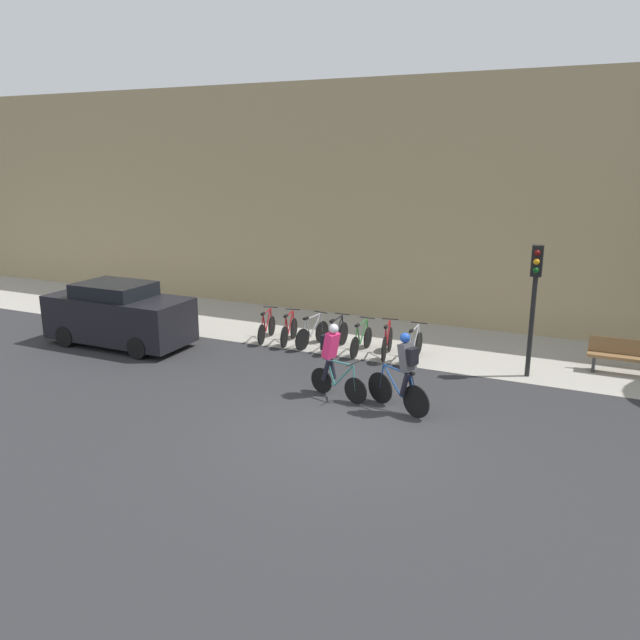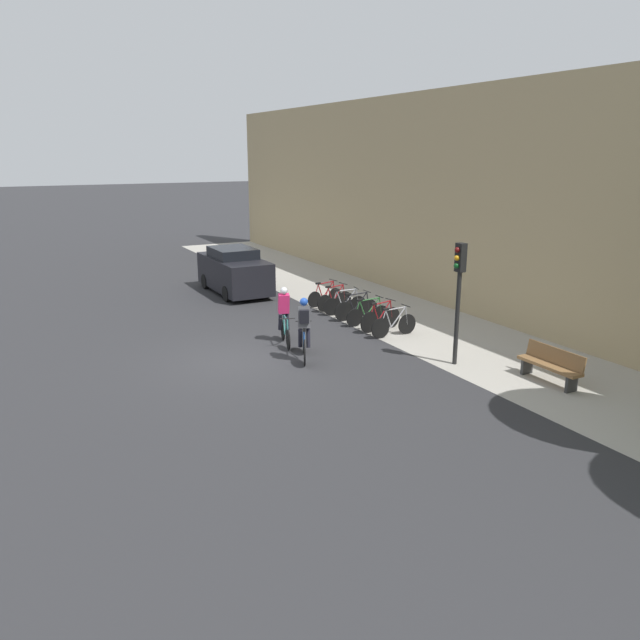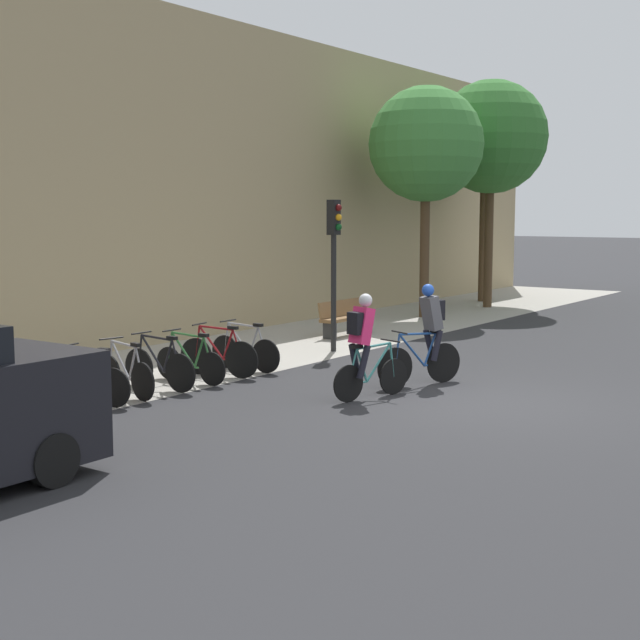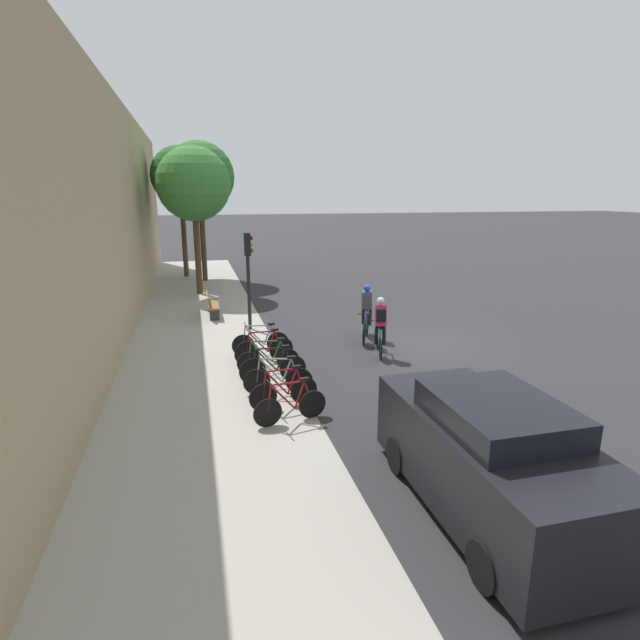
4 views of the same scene
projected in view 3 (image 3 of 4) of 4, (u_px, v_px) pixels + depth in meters
name	position (u px, v px, depth m)	size (l,w,h in m)	color
ground	(486.00, 403.00, 14.33)	(200.00, 200.00, 0.00)	#2B2B2D
kerb_strip	(182.00, 362.00, 18.22)	(44.00, 4.50, 0.01)	#A39E93
building_facade	(93.00, 173.00, 19.23)	(44.00, 0.60, 7.81)	tan
cyclist_pink	(364.00, 343.00, 14.48)	(1.56, 0.60, 1.75)	black
cyclist_grey	(428.00, 332.00, 15.79)	(1.63, 0.79, 1.80)	black
parked_bike_0	(50.00, 389.00, 13.54)	(0.48, 1.58, 0.94)	black
parked_bike_1	(90.00, 381.00, 14.16)	(0.46, 1.57, 0.95)	black
parked_bike_2	(126.00, 374.00, 14.77)	(0.46, 1.62, 0.96)	black
parked_bike_3	(159.00, 367.00, 15.39)	(0.46, 1.68, 0.97)	black
parked_bike_4	(190.00, 362.00, 16.01)	(0.46, 1.66, 0.94)	black
parked_bike_5	(219.00, 355.00, 16.63)	(0.46, 1.68, 0.98)	black
parked_bike_6	(245.00, 350.00, 17.24)	(0.46, 1.67, 0.96)	black
traffic_light_pole	(334.00, 246.00, 19.40)	(0.26, 0.30, 3.33)	black
bench	(344.00, 317.00, 22.12)	(1.80, 0.44, 0.89)	brown
street_tree_0	(426.00, 145.00, 25.64)	(3.33, 3.33, 6.69)	#4C3823
street_tree_1	(491.00, 138.00, 28.32)	(3.60, 3.60, 7.25)	#4C3823
street_tree_2	(485.00, 140.00, 30.25)	(3.17, 3.17, 7.14)	#4C3823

